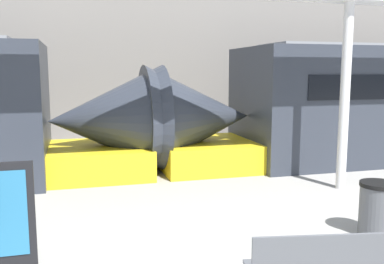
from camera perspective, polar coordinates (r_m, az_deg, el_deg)
The scene contains 4 objects.
station_wall at distance 14.44m, azimuth -7.08°, elevation 8.15°, with size 56.00×0.20×5.00m, color gray.
bench_near at distance 4.82m, azimuth 16.96°, elevation -16.42°, with size 1.59×0.71×0.86m.
trash_bin at distance 7.15m, azimuth 23.54°, elevation -9.36°, with size 0.57×0.57×0.82m.
support_column_near at distance 9.43m, azimuth 19.70°, elevation 4.32°, with size 0.20×0.20×3.86m, color silver.
Camera 1 is at (-2.09, -3.50, 2.48)m, focal length 40.00 mm.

